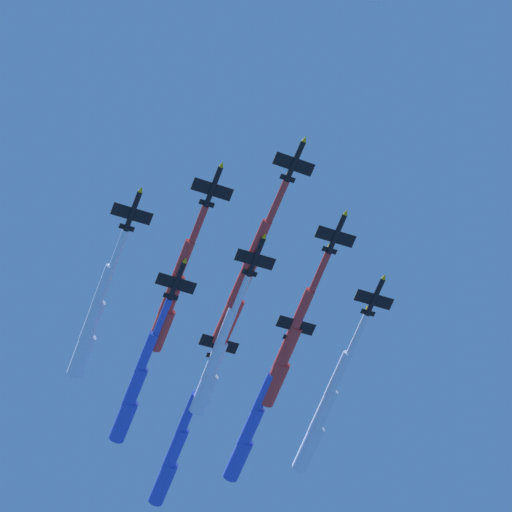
{
  "coord_description": "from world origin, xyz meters",
  "views": [
    {
      "loc": [
        62.22,
        -53.28,
        -48.12
      ],
      "look_at": [
        0.0,
        0.0,
        150.34
      ],
      "focal_mm": 73.21,
      "sensor_mm": 36.0,
      "label": 1
    }
  ],
  "objects_px": {
    "jet_trail_port": "(136,386)",
    "jet_lead": "(243,282)",
    "jet_port_inner": "(289,346)",
    "jet_port_mid": "(216,359)",
    "jet_starboard_outer": "(252,425)",
    "jet_port_outer": "(93,319)",
    "jet_trail_starboard": "(176,448)",
    "jet_starboard_mid": "(324,411)",
    "jet_starboard_inner": "(173,293)"
  },
  "relations": [
    {
      "from": "jet_starboard_inner",
      "to": "jet_trail_starboard",
      "type": "relative_size",
      "value": 0.9
    },
    {
      "from": "jet_starboard_outer",
      "to": "jet_port_inner",
      "type": "bearing_deg",
      "value": -18.5
    },
    {
      "from": "jet_starboard_outer",
      "to": "jet_trail_starboard",
      "type": "relative_size",
      "value": 0.95
    },
    {
      "from": "jet_starboard_mid",
      "to": "jet_starboard_outer",
      "type": "xyz_separation_m",
      "value": [
        -12.29,
        -10.36,
        -1.82
      ]
    },
    {
      "from": "jet_starboard_outer",
      "to": "jet_port_mid",
      "type": "bearing_deg",
      "value": -66.11
    },
    {
      "from": "jet_lead",
      "to": "jet_port_inner",
      "type": "xyz_separation_m",
      "value": [
        -4.55,
        16.51,
        -1.77
      ]
    },
    {
      "from": "jet_port_inner",
      "to": "jet_trail_starboard",
      "type": "relative_size",
      "value": 0.96
    },
    {
      "from": "jet_port_mid",
      "to": "jet_starboard_outer",
      "type": "xyz_separation_m",
      "value": [
        -7.23,
        16.33,
        -0.55
      ]
    },
    {
      "from": "jet_starboard_inner",
      "to": "jet_starboard_outer",
      "type": "relative_size",
      "value": 0.95
    },
    {
      "from": "jet_lead",
      "to": "jet_port_outer",
      "type": "bearing_deg",
      "value": -145.34
    },
    {
      "from": "jet_starboard_inner",
      "to": "jet_port_outer",
      "type": "height_order",
      "value": "jet_starboard_inner"
    },
    {
      "from": "jet_lead",
      "to": "jet_port_mid",
      "type": "bearing_deg",
      "value": 158.33
    },
    {
      "from": "jet_starboard_inner",
      "to": "jet_trail_starboard",
      "type": "distance_m",
      "value": 37.91
    },
    {
      "from": "jet_starboard_inner",
      "to": "jet_starboard_mid",
      "type": "xyz_separation_m",
      "value": [
        -0.62,
        43.18,
        0.24
      ]
    },
    {
      "from": "jet_port_inner",
      "to": "jet_port_mid",
      "type": "height_order",
      "value": "jet_port_mid"
    },
    {
      "from": "jet_trail_port",
      "to": "jet_lead",
      "type": "bearing_deg",
      "value": 4.08
    },
    {
      "from": "jet_port_mid",
      "to": "jet_trail_starboard",
      "type": "xyz_separation_m",
      "value": [
        -23.38,
        7.86,
        0.97
      ]
    },
    {
      "from": "jet_port_inner",
      "to": "jet_starboard_inner",
      "type": "relative_size",
      "value": 1.07
    },
    {
      "from": "jet_lead",
      "to": "jet_starboard_outer",
      "type": "relative_size",
      "value": 1.05
    },
    {
      "from": "jet_starboard_outer",
      "to": "jet_trail_port",
      "type": "height_order",
      "value": "jet_starboard_outer"
    },
    {
      "from": "jet_port_inner",
      "to": "jet_lead",
      "type": "bearing_deg",
      "value": -74.59
    },
    {
      "from": "jet_port_inner",
      "to": "jet_starboard_mid",
      "type": "height_order",
      "value": "jet_starboard_mid"
    },
    {
      "from": "jet_port_mid",
      "to": "jet_starboard_inner",
      "type": "bearing_deg",
      "value": -70.99
    },
    {
      "from": "jet_port_mid",
      "to": "jet_starboard_outer",
      "type": "relative_size",
      "value": 0.95
    },
    {
      "from": "jet_starboard_outer",
      "to": "jet_trail_starboard",
      "type": "distance_m",
      "value": 18.29
    },
    {
      "from": "jet_starboard_inner",
      "to": "jet_lead",
      "type": "bearing_deg",
      "value": 40.05
    },
    {
      "from": "jet_trail_starboard",
      "to": "jet_starboard_mid",
      "type": "bearing_deg",
      "value": 33.51
    },
    {
      "from": "jet_starboard_inner",
      "to": "jet_starboard_mid",
      "type": "height_order",
      "value": "jet_starboard_mid"
    },
    {
      "from": "jet_port_inner",
      "to": "jet_starboard_inner",
      "type": "bearing_deg",
      "value": -104.86
    },
    {
      "from": "jet_port_mid",
      "to": "jet_starboard_mid",
      "type": "xyz_separation_m",
      "value": [
        5.06,
        26.69,
        1.27
      ]
    },
    {
      "from": "jet_port_inner",
      "to": "jet_trail_port",
      "type": "bearing_deg",
      "value": -146.53
    },
    {
      "from": "jet_lead",
      "to": "jet_port_mid",
      "type": "height_order",
      "value": "jet_lead"
    },
    {
      "from": "jet_trail_port",
      "to": "jet_port_outer",
      "type": "bearing_deg",
      "value": -69.74
    },
    {
      "from": "jet_trail_starboard",
      "to": "jet_port_outer",
      "type": "bearing_deg",
      "value": -68.0
    },
    {
      "from": "jet_port_outer",
      "to": "jet_trail_starboard",
      "type": "distance_m",
      "value": 36.02
    },
    {
      "from": "jet_port_outer",
      "to": "jet_trail_starboard",
      "type": "relative_size",
      "value": 0.93
    },
    {
      "from": "jet_lead",
      "to": "jet_port_outer",
      "type": "xyz_separation_m",
      "value": [
        -27.06,
        -18.71,
        -0.72
      ]
    },
    {
      "from": "jet_trail_starboard",
      "to": "jet_trail_port",
      "type": "bearing_deg",
      "value": -66.38
    },
    {
      "from": "jet_lead",
      "to": "jet_starboard_mid",
      "type": "xyz_separation_m",
      "value": [
        -12.12,
        33.52,
        -0.22
      ]
    },
    {
      "from": "jet_port_outer",
      "to": "jet_trail_port",
      "type": "height_order",
      "value": "jet_port_outer"
    },
    {
      "from": "jet_port_inner",
      "to": "jet_port_mid",
      "type": "relative_size",
      "value": 1.07
    },
    {
      "from": "jet_port_mid",
      "to": "jet_trail_port",
      "type": "height_order",
      "value": "jet_port_mid"
    },
    {
      "from": "jet_port_mid",
      "to": "jet_port_outer",
      "type": "height_order",
      "value": "jet_port_outer"
    },
    {
      "from": "jet_starboard_mid",
      "to": "jet_starboard_outer",
      "type": "height_order",
      "value": "jet_starboard_mid"
    },
    {
      "from": "jet_port_inner",
      "to": "jet_trail_port",
      "type": "xyz_separation_m",
      "value": [
        -28.54,
        -18.87,
        -0.31
      ]
    },
    {
      "from": "jet_port_outer",
      "to": "jet_trail_port",
      "type": "distance_m",
      "value": 17.48
    },
    {
      "from": "jet_port_inner",
      "to": "jet_starboard_inner",
      "type": "distance_m",
      "value": 27.11
    },
    {
      "from": "jet_port_inner",
      "to": "jet_trail_port",
      "type": "distance_m",
      "value": 34.22
    },
    {
      "from": "jet_port_inner",
      "to": "jet_trail_starboard",
      "type": "xyz_separation_m",
      "value": [
        -36.0,
        -1.82,
        1.24
      ]
    },
    {
      "from": "jet_port_outer",
      "to": "jet_port_inner",
      "type": "bearing_deg",
      "value": 57.42
    }
  ]
}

